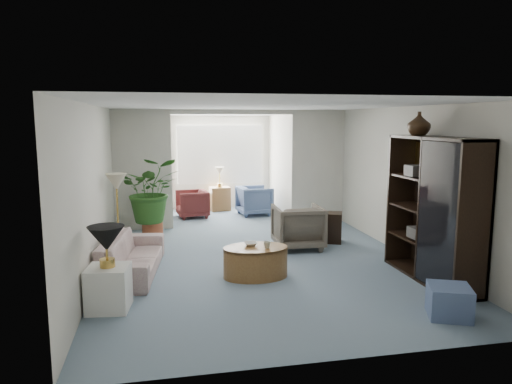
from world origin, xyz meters
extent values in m
plane|color=gray|center=(0.00, 0.00, 0.00)|extent=(6.00, 6.00, 0.00)
plane|color=gray|center=(0.00, 4.10, 0.00)|extent=(2.60, 2.60, 0.00)
cube|color=silver|center=(-1.90, 3.00, 1.25)|extent=(1.20, 0.12, 2.50)
cube|color=silver|center=(1.90, 3.00, 1.25)|extent=(1.20, 0.12, 2.50)
cube|color=silver|center=(0.00, 3.00, 2.45)|extent=(2.60, 0.12, 0.10)
cube|color=white|center=(0.00, 5.18, 1.40)|extent=(2.20, 0.02, 1.50)
cube|color=white|center=(0.00, 5.15, 1.40)|extent=(2.20, 0.02, 1.50)
cube|color=beige|center=(2.46, -0.10, 1.70)|extent=(0.04, 0.50, 0.40)
imported|color=beige|center=(-2.00, 0.09, 0.28)|extent=(0.98, 2.00, 0.56)
cube|color=white|center=(-2.20, -1.26, 0.27)|extent=(0.54, 0.54, 0.53)
cone|color=black|center=(-2.20, -1.26, 0.88)|extent=(0.44, 0.44, 0.30)
cone|color=beige|center=(-2.27, 1.22, 1.25)|extent=(0.36, 0.36, 0.28)
cylinder|color=olive|center=(-0.22, -0.44, 0.23)|extent=(0.96, 0.96, 0.45)
imported|color=silver|center=(-0.27, -0.34, 0.47)|extent=(0.20, 0.20, 0.05)
imported|color=#BCBAA4|center=(-0.07, -0.54, 0.50)|extent=(0.11, 0.11, 0.10)
imported|color=#665C50|center=(0.84, 0.97, 0.39)|extent=(0.87, 0.89, 0.78)
cube|color=black|center=(1.54, 1.27, 0.28)|extent=(0.58, 0.53, 0.56)
cube|color=black|center=(2.23, -1.05, 1.03)|extent=(0.49, 1.85, 2.05)
imported|color=#301E10|center=(2.23, -0.55, 2.23)|extent=(0.34, 0.34, 0.35)
cube|color=slate|center=(1.71, -2.29, 0.18)|extent=(0.60, 0.60, 0.37)
cylinder|color=#9C4B2D|center=(-1.72, 2.23, 0.16)|extent=(0.40, 0.40, 0.32)
imported|color=#2A5B1F|center=(-1.72, 2.23, 0.95)|extent=(1.13, 0.98, 1.26)
imported|color=slate|center=(0.68, 4.10, 0.35)|extent=(0.86, 0.84, 0.70)
imported|color=#51211C|center=(-0.82, 4.10, 0.32)|extent=(0.79, 0.77, 0.65)
cube|color=olive|center=(-0.07, 4.85, 0.30)|extent=(0.53, 0.44, 0.60)
cube|color=black|center=(2.18, -1.38, 1.54)|extent=(0.30, 0.26, 0.16)
cube|color=#3C3937|center=(2.18, -0.82, 0.64)|extent=(0.30, 0.26, 0.16)
cube|color=#4F4C4A|center=(2.18, -0.66, 1.54)|extent=(0.30, 0.26, 0.16)
cube|color=#4C4A47|center=(2.18, -1.22, 1.09)|extent=(0.30, 0.26, 0.16)
cube|color=black|center=(2.18, -1.62, 0.64)|extent=(0.30, 0.26, 0.16)
camera|label=1|loc=(-1.56, -7.01, 2.28)|focal=33.31mm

